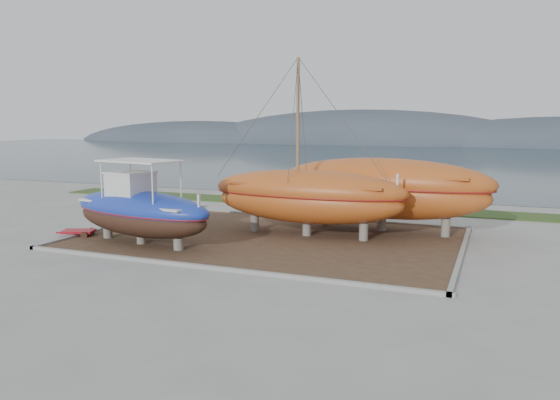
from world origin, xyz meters
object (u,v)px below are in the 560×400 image
at_px(orange_sailboat, 307,148).
at_px(orange_bare_hull, 383,196).
at_px(white_dinghy, 164,212).
at_px(red_trailer, 78,233).
at_px(blue_caique, 140,202).

relative_size(orange_sailboat, orange_bare_hull, 0.89).
height_order(white_dinghy, red_trailer, white_dinghy).
bearing_deg(orange_sailboat, orange_bare_hull, 40.48).
distance_m(blue_caique, red_trailer, 4.52).
height_order(white_dinghy, orange_bare_hull, orange_bare_hull).
distance_m(white_dinghy, orange_sailboat, 9.32).
bearing_deg(blue_caique, white_dinghy, 122.76).
relative_size(blue_caique, orange_bare_hull, 0.72).
bearing_deg(white_dinghy, blue_caique, -89.00).
height_order(white_dinghy, orange_sailboat, orange_sailboat).
bearing_deg(blue_caique, orange_sailboat, 46.05).
bearing_deg(orange_bare_hull, white_dinghy, -161.33).
relative_size(blue_caique, orange_sailboat, 0.81).
bearing_deg(blue_caique, red_trailer, -173.85).
relative_size(white_dinghy, orange_bare_hull, 0.38).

